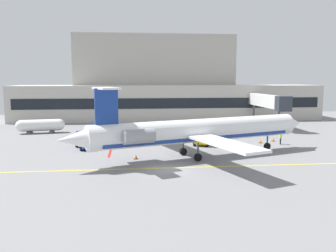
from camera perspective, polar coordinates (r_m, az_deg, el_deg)
ground at (r=36.88m, az=-0.24°, el=-7.11°), size 120.00×120.00×0.11m
terminal_building at (r=82.93m, az=-0.76°, el=6.27°), size 68.94×13.33×19.35m
jet_bridge_west at (r=71.47m, az=15.83°, el=3.81°), size 2.40×17.20×6.31m
regional_jet at (r=42.01m, az=4.64°, el=-0.80°), size 31.57×23.23×8.45m
baggage_tug at (r=49.74m, az=5.55°, el=-2.07°), size 3.14×3.43×2.19m
pushback_tractor at (r=55.19m, az=-12.41°, el=-1.18°), size 3.86×2.95×2.34m
belt_loader at (r=49.14m, az=-13.46°, el=-2.35°), size 2.80×4.14×2.22m
fuel_tank at (r=64.87m, az=-19.84°, el=0.09°), size 8.04×3.07×2.35m
marshaller at (r=53.18m, az=17.67°, el=-1.79°), size 0.46×0.78×1.89m
safety_cone_alpha at (r=55.51m, az=16.58°, el=-2.11°), size 0.47×0.47×0.55m
safety_cone_bravo at (r=53.49m, az=14.68°, el=-2.40°), size 0.47×0.47×0.55m
safety_cone_charlie at (r=41.72m, az=-5.18°, el=-4.98°), size 0.47×0.47×0.55m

